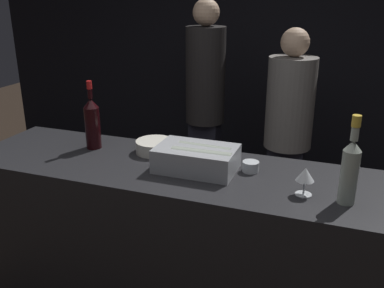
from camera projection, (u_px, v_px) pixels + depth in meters
wall_back_chalkboard at (278, 44)px, 4.17m from camera, size 6.40×0.06×2.80m
bar_counter at (190, 263)px, 2.27m from camera, size 2.34×0.62×1.08m
ice_bin_with_bottles at (198, 158)px, 2.05m from camera, size 0.38×0.25×0.12m
bowl_white at (155, 146)px, 2.29m from camera, size 0.20×0.20×0.07m
wine_glass at (305, 175)px, 1.79m from camera, size 0.08×0.08×0.12m
candle_votive at (251, 166)px, 2.05m from camera, size 0.08×0.08×0.05m
rose_wine_bottle at (350, 168)px, 1.70m from camera, size 0.07×0.07×0.37m
red_wine_bottle_tall at (92, 122)px, 2.31m from camera, size 0.08×0.08×0.37m
person_in_hoodie at (288, 125)px, 3.30m from camera, size 0.36×0.36×1.65m
person_blond_tee at (205, 100)px, 3.53m from camera, size 0.32×0.32×1.84m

